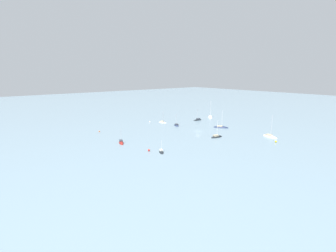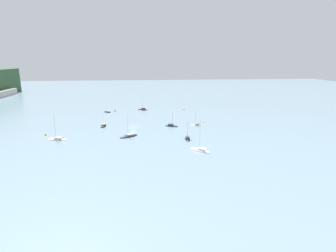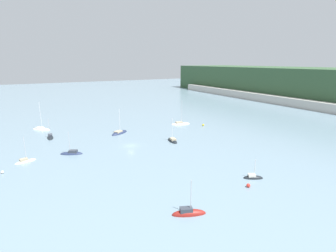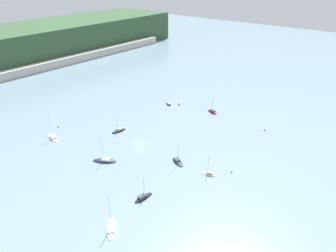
{
  "view_description": "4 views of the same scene",
  "coord_description": "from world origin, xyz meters",
  "px_view_note": "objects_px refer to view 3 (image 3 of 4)",
  "views": [
    {
      "loc": [
        100.46,
        96.84,
        31.72
      ],
      "look_at": [
        14.47,
        -8.09,
        3.58
      ],
      "focal_mm": 28.0,
      "sensor_mm": 36.0,
      "label": 1
    },
    {
      "loc": [
        -128.23,
        -3.73,
        33.04
      ],
      "look_at": [
        -10.15,
        -16.38,
        2.56
      ],
      "focal_mm": 28.0,
      "sensor_mm": 36.0,
      "label": 2
    },
    {
      "loc": [
        80.96,
        -29.81,
        28.12
      ],
      "look_at": [
        -5.2,
        17.38,
        3.76
      ],
      "focal_mm": 28.0,
      "sensor_mm": 36.0,
      "label": 3
    },
    {
      "loc": [
        -80.33,
        -78.92,
        63.68
      ],
      "look_at": [
        17.13,
        0.05,
        1.57
      ],
      "focal_mm": 35.0,
      "sensor_mm": 36.0,
      "label": 4
    }
  ],
  "objects_px": {
    "sailboat_0": "(72,154)",
    "sailboat_3": "(41,130)",
    "sailboat_6": "(180,124)",
    "sailboat_8": "(172,141)",
    "sailboat_7": "(189,214)",
    "mooring_buoy_3": "(203,125)",
    "sailboat_1": "(253,178)",
    "mooring_buoy_1": "(2,172)",
    "sailboat_5": "(50,138)",
    "mooring_buoy_0": "(248,185)",
    "sailboat_2": "(25,161)",
    "sailboat_4": "(119,133)"
  },
  "relations": [
    {
      "from": "sailboat_0",
      "to": "mooring_buoy_1",
      "type": "height_order",
      "value": "sailboat_0"
    },
    {
      "from": "sailboat_7",
      "to": "mooring_buoy_3",
      "type": "relative_size",
      "value": 9.26
    },
    {
      "from": "sailboat_2",
      "to": "mooring_buoy_3",
      "type": "height_order",
      "value": "sailboat_2"
    },
    {
      "from": "mooring_buoy_1",
      "to": "mooring_buoy_3",
      "type": "bearing_deg",
      "value": 102.49
    },
    {
      "from": "sailboat_6",
      "to": "mooring_buoy_0",
      "type": "relative_size",
      "value": 13.39
    },
    {
      "from": "mooring_buoy_3",
      "to": "sailboat_5",
      "type": "bearing_deg",
      "value": -101.36
    },
    {
      "from": "sailboat_8",
      "to": "mooring_buoy_3",
      "type": "height_order",
      "value": "sailboat_8"
    },
    {
      "from": "sailboat_8",
      "to": "sailboat_7",
      "type": "bearing_deg",
      "value": 161.81
    },
    {
      "from": "sailboat_4",
      "to": "sailboat_8",
      "type": "bearing_deg",
      "value": -88.21
    },
    {
      "from": "sailboat_8",
      "to": "mooring_buoy_1",
      "type": "height_order",
      "value": "sailboat_8"
    },
    {
      "from": "sailboat_2",
      "to": "sailboat_0",
      "type": "bearing_deg",
      "value": -14.84
    },
    {
      "from": "sailboat_7",
      "to": "sailboat_5",
      "type": "bearing_deg",
      "value": 126.7
    },
    {
      "from": "sailboat_7",
      "to": "sailboat_4",
      "type": "bearing_deg",
      "value": 105.39
    },
    {
      "from": "sailboat_3",
      "to": "mooring_buoy_3",
      "type": "distance_m",
      "value": 69.65
    },
    {
      "from": "mooring_buoy_0",
      "to": "sailboat_1",
      "type": "bearing_deg",
      "value": 122.74
    },
    {
      "from": "sailboat_0",
      "to": "sailboat_3",
      "type": "distance_m",
      "value": 37.89
    },
    {
      "from": "sailboat_0",
      "to": "sailboat_5",
      "type": "xyz_separation_m",
      "value": [
        -22.46,
        -4.13,
        0.01
      ]
    },
    {
      "from": "sailboat_7",
      "to": "mooring_buoy_0",
      "type": "relative_size",
      "value": 8.98
    },
    {
      "from": "sailboat_2",
      "to": "mooring_buoy_0",
      "type": "bearing_deg",
      "value": -60.62
    },
    {
      "from": "sailboat_7",
      "to": "mooring_buoy_0",
      "type": "height_order",
      "value": "sailboat_7"
    },
    {
      "from": "sailboat_2",
      "to": "mooring_buoy_0",
      "type": "xyz_separation_m",
      "value": [
        42.23,
        44.68,
        0.29
      ]
    },
    {
      "from": "mooring_buoy_0",
      "to": "mooring_buoy_1",
      "type": "height_order",
      "value": "mooring_buoy_0"
    },
    {
      "from": "sailboat_1",
      "to": "sailboat_4",
      "type": "bearing_deg",
      "value": 134.1
    },
    {
      "from": "sailboat_6",
      "to": "sailboat_8",
      "type": "xyz_separation_m",
      "value": [
        21.19,
        -16.31,
        0.02
      ]
    },
    {
      "from": "sailboat_2",
      "to": "sailboat_5",
      "type": "distance_m",
      "value": 24.56
    },
    {
      "from": "mooring_buoy_1",
      "to": "mooring_buoy_3",
      "type": "xyz_separation_m",
      "value": [
        -16.8,
        75.82,
        0.05
      ]
    },
    {
      "from": "sailboat_0",
      "to": "sailboat_2",
      "type": "xyz_separation_m",
      "value": [
        0.53,
        -12.77,
        0.03
      ]
    },
    {
      "from": "sailboat_7",
      "to": "mooring_buoy_3",
      "type": "xyz_separation_m",
      "value": [
        -55.41,
        43.86,
        0.31
      ]
    },
    {
      "from": "sailboat_4",
      "to": "mooring_buoy_3",
      "type": "height_order",
      "value": "sailboat_4"
    },
    {
      "from": "sailboat_3",
      "to": "mooring_buoy_0",
      "type": "bearing_deg",
      "value": -20.04
    },
    {
      "from": "sailboat_2",
      "to": "mooring_buoy_3",
      "type": "distance_m",
      "value": 71.31
    },
    {
      "from": "sailboat_6",
      "to": "sailboat_8",
      "type": "relative_size",
      "value": 1.26
    },
    {
      "from": "sailboat_2",
      "to": "sailboat_3",
      "type": "distance_m",
      "value": 38.44
    },
    {
      "from": "sailboat_6",
      "to": "mooring_buoy_0",
      "type": "bearing_deg",
      "value": -92.91
    },
    {
      "from": "sailboat_3",
      "to": "sailboat_8",
      "type": "xyz_separation_m",
      "value": [
        40.91,
        40.52,
        0.02
      ]
    },
    {
      "from": "sailboat_2",
      "to": "mooring_buoy_3",
      "type": "relative_size",
      "value": 9.39
    },
    {
      "from": "sailboat_1",
      "to": "sailboat_5",
      "type": "xyz_separation_m",
      "value": [
        -62.32,
        -40.56,
        0.03
      ]
    },
    {
      "from": "sailboat_6",
      "to": "mooring_buoy_0",
      "type": "height_order",
      "value": "sailboat_6"
    },
    {
      "from": "sailboat_2",
      "to": "mooring_buoy_1",
      "type": "relative_size",
      "value": 10.68
    },
    {
      "from": "sailboat_6",
      "to": "sailboat_5",
      "type": "bearing_deg",
      "value": -170.84
    },
    {
      "from": "sailboat_7",
      "to": "mooring_buoy_0",
      "type": "xyz_separation_m",
      "value": [
        -2.62,
        18.02,
        0.33
      ]
    },
    {
      "from": "sailboat_2",
      "to": "sailboat_3",
      "type": "xyz_separation_m",
      "value": [
        -37.89,
        6.45,
        -0.07
      ]
    },
    {
      "from": "sailboat_4",
      "to": "mooring_buoy_3",
      "type": "distance_m",
      "value": 37.42
    },
    {
      "from": "sailboat_0",
      "to": "mooring_buoy_3",
      "type": "bearing_deg",
      "value": -143.47
    },
    {
      "from": "sailboat_3",
      "to": "sailboat_5",
      "type": "relative_size",
      "value": 1.55
    },
    {
      "from": "sailboat_5",
      "to": "sailboat_6",
      "type": "height_order",
      "value": "sailboat_6"
    },
    {
      "from": "sailboat_1",
      "to": "mooring_buoy_0",
      "type": "height_order",
      "value": "sailboat_1"
    },
    {
      "from": "sailboat_0",
      "to": "sailboat_5",
      "type": "bearing_deg",
      "value": -52.91
    },
    {
      "from": "sailboat_1",
      "to": "mooring_buoy_1",
      "type": "height_order",
      "value": "sailboat_1"
    },
    {
      "from": "sailboat_0",
      "to": "mooring_buoy_1",
      "type": "relative_size",
      "value": 10.4
    }
  ]
}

